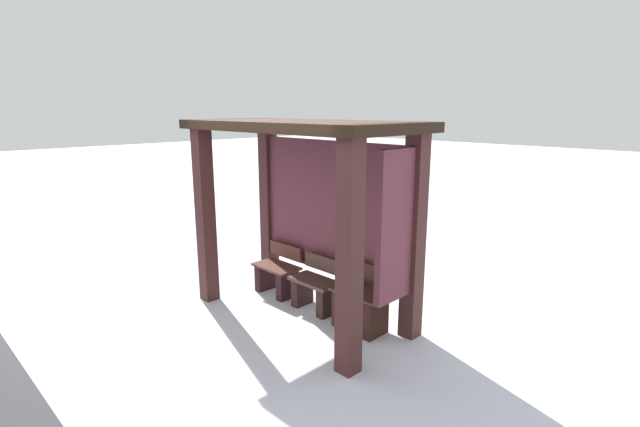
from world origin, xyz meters
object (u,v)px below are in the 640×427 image
object	(u,v)px
bus_shelter	(313,183)
bench_right_inside	(361,304)
bench_center_inside	(316,288)
bench_left_inside	(278,274)

from	to	relation	value
bus_shelter	bench_right_inside	world-z (taller)	bus_shelter
bus_shelter	bench_center_inside	xyz separation A→B (m)	(-0.08, 0.11, -1.42)
bus_shelter	bench_right_inside	distance (m)	1.56
bench_left_inside	bench_right_inside	bearing A→B (deg)	-0.08
bench_left_inside	bench_center_inside	bearing A→B (deg)	-0.12
bench_left_inside	bench_center_inside	xyz separation A→B (m)	(0.78, -0.00, 0.01)
bench_right_inside	bench_left_inside	bearing A→B (deg)	179.92
bus_shelter	bench_right_inside	size ratio (longest dim) A/B	3.83
bench_center_inside	bus_shelter	bearing A→B (deg)	-54.09
bus_shelter	bench_center_inside	distance (m)	1.43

